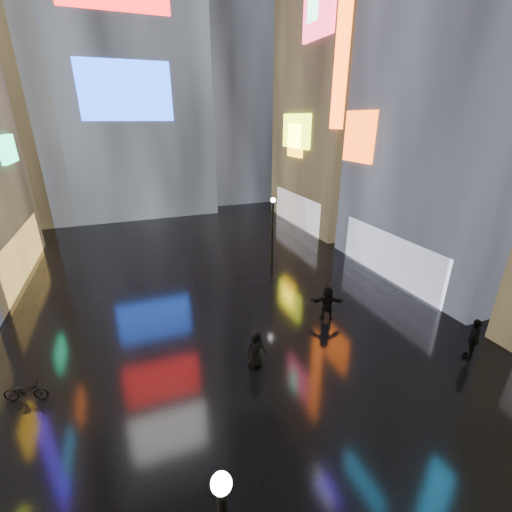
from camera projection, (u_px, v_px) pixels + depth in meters
ground at (211, 285)px, 21.44m from camera, size 140.00×140.00×0.00m
building_right_mid at (498, 14)px, 18.52m from camera, size 10.28×13.70×30.00m
building_right_far at (352, 66)px, 30.15m from camera, size 10.28×12.00×28.00m
tower_flank_right at (225, 52)px, 40.58m from camera, size 12.00×12.00×34.00m
lamp_far at (272, 233)px, 21.85m from camera, size 0.30×0.30×5.20m
pedestrian_3 at (474, 339)px, 14.63m from camera, size 1.22×0.90×1.92m
pedestrian_4 at (255, 348)px, 14.19m from camera, size 0.91×0.67×1.72m
pedestrian_5 at (327, 303)px, 17.55m from camera, size 1.78×1.14×1.84m
umbrella_2 at (255, 321)px, 13.69m from camera, size 1.34×1.33×0.92m
bicycle at (26, 391)px, 12.56m from camera, size 1.68×0.98×0.84m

